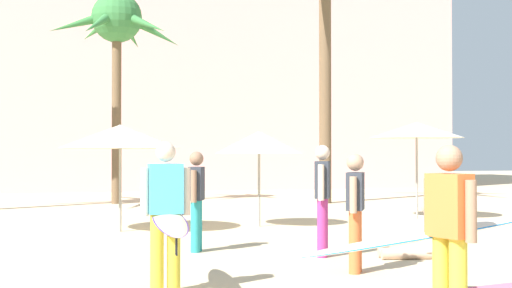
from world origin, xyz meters
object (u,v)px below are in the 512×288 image
object	(u,v)px
person_near_left	(442,232)
person_far_right	(355,207)
cafe_umbrella_3	(417,130)
cafe_umbrella_1	(120,137)
person_far_left	(167,214)
cafe_umbrella_2	(259,143)
person_mid_right	(323,195)
person_mid_center	(419,238)
backpack	(452,276)
palm_tree_center	(117,28)
person_near_right	(196,197)

from	to	relation	value
person_near_left	person_far_right	world-z (taller)	person_near_left
cafe_umbrella_3	person_near_left	distance (m)	11.96
cafe_umbrella_1	person_near_left	bearing A→B (deg)	-76.95
person_far_left	cafe_umbrella_1	bearing A→B (deg)	-2.06
cafe_umbrella_1	cafe_umbrella_2	bearing A→B (deg)	4.35
cafe_umbrella_3	cafe_umbrella_1	bearing A→B (deg)	-172.07
cafe_umbrella_3	person_mid_right	distance (m)	7.54
cafe_umbrella_1	person_far_right	bearing A→B (deg)	-65.97
cafe_umbrella_1	cafe_umbrella_3	size ratio (longest dim) A/B	1.05
person_mid_center	person_far_right	size ratio (longest dim) A/B	0.58
person_near_left	person_mid_right	size ratio (longest dim) A/B	1.68
cafe_umbrella_2	person_near_left	size ratio (longest dim) A/B	0.72
cafe_umbrella_3	person_near_left	xyz separation A→B (m)	(-5.43, -10.57, -1.36)
cafe_umbrella_1	cafe_umbrella_2	distance (m)	3.18
person_mid_right	backpack	bearing A→B (deg)	-56.50
cafe_umbrella_2	cafe_umbrella_3	bearing A→B (deg)	10.44
cafe_umbrella_3	person_far_left	world-z (taller)	cafe_umbrella_3
palm_tree_center	person_far_right	size ratio (longest dim) A/B	4.33
palm_tree_center	person_near_right	bearing A→B (deg)	-87.78
backpack	person_near_right	world-z (taller)	person_near_right
person_far_left	cafe_umbrella_2	bearing A→B (deg)	-25.48
palm_tree_center	person_near_right	distance (m)	13.35
backpack	person_near_right	distance (m)	4.94
cafe_umbrella_2	person_mid_right	size ratio (longest dim) A/B	1.22
person_mid_center	person_near_right	size ratio (longest dim) A/B	0.57
cafe_umbrella_1	person_near_left	distance (m)	9.82
person_near_right	palm_tree_center	bearing A→B (deg)	113.28
backpack	cafe_umbrella_2	bearing A→B (deg)	-60.08
person_near_left	person_mid_center	distance (m)	4.82
person_far_right	cafe_umbrella_3	bearing A→B (deg)	-94.20
palm_tree_center	cafe_umbrella_2	world-z (taller)	palm_tree_center
person_near_left	person_mid_center	bearing A→B (deg)	-131.83
palm_tree_center	cafe_umbrella_3	size ratio (longest dim) A/B	2.88
palm_tree_center	person_far_right	xyz separation A→B (m)	(2.23, -15.05, -5.06)
person_far_right	person_near_right	bearing A→B (deg)	-27.31
backpack	person_mid_right	xyz separation A→B (m)	(-0.43, 3.19, 0.79)
person_mid_center	person_near_right	world-z (taller)	person_near_right
cafe_umbrella_3	backpack	distance (m)	10.11
person_mid_right	cafe_umbrella_2	bearing A→B (deg)	112.39
palm_tree_center	cafe_umbrella_3	distance (m)	11.15
cafe_umbrella_2	person_mid_center	distance (m)	5.80
cafe_umbrella_3	person_near_left	bearing A→B (deg)	-117.17
cafe_umbrella_1	person_near_right	world-z (taller)	cafe_umbrella_1
backpack	person_far_left	xyz separation A→B (m)	(-3.29, 0.76, 0.75)
backpack	person_near_right	size ratio (longest dim) A/B	0.25
cafe_umbrella_3	backpack	size ratio (longest dim) A/B	5.93
backpack	person_mid_center	xyz separation A→B (m)	(0.99, 2.62, 0.12)
person_far_left	person_near_left	distance (m)	3.27
person_mid_right	person_mid_center	xyz separation A→B (m)	(1.43, -0.57, -0.67)
person_near_left	person_mid_center	world-z (taller)	person_near_left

